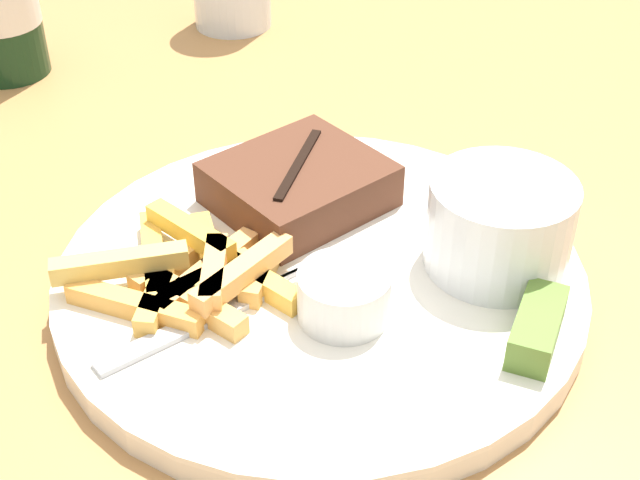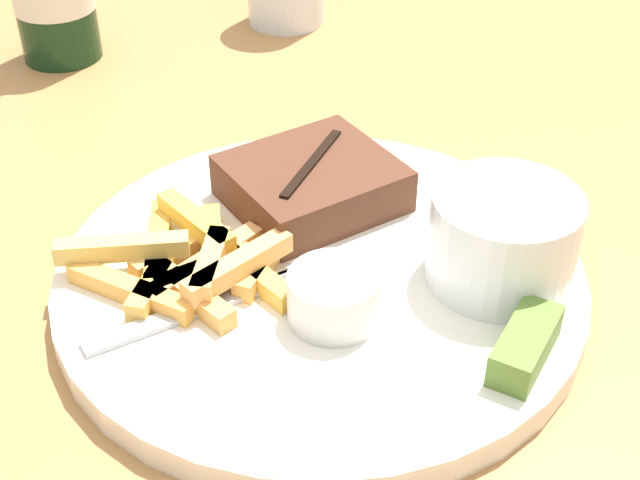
{
  "view_description": "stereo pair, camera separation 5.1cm",
  "coord_description": "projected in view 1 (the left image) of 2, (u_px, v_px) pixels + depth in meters",
  "views": [
    {
      "loc": [
        -0.21,
        -0.35,
        1.11
      ],
      "look_at": [
        0.0,
        0.0,
        0.81
      ],
      "focal_mm": 50.0,
      "sensor_mm": 36.0,
      "label": 1
    },
    {
      "loc": [
        -0.16,
        -0.38,
        1.11
      ],
      "look_at": [
        0.0,
        0.0,
        0.81
      ],
      "focal_mm": 50.0,
      "sensor_mm": 36.0,
      "label": 2
    }
  ],
  "objects": [
    {
      "name": "dinner_plate",
      "position": [
        320.0,
        279.0,
        0.53
      ],
      "size": [
        0.31,
        0.31,
        0.02
      ],
      "color": "silver",
      "rests_on": "dining_table"
    },
    {
      "name": "fork_utensil",
      "position": [
        199.0,
        322.0,
        0.48
      ],
      "size": [
        0.13,
        0.03,
        0.0
      ],
      "rotation": [
        0.0,
        0.0,
        6.4
      ],
      "color": "#B7B7BC",
      "rests_on": "dinner_plate"
    },
    {
      "name": "fries_pile",
      "position": [
        191.0,
        273.0,
        0.5
      ],
      "size": [
        0.13,
        0.12,
        0.02
      ],
      "color": "#D8B85A",
      "rests_on": "dinner_plate"
    },
    {
      "name": "steak_portion",
      "position": [
        299.0,
        184.0,
        0.57
      ],
      "size": [
        0.11,
        0.1,
        0.03
      ],
      "color": "#512D1E",
      "rests_on": "dinner_plate"
    },
    {
      "name": "pickle_spear",
      "position": [
        537.0,
        327.0,
        0.47
      ],
      "size": [
        0.06,
        0.05,
        0.02
      ],
      "color": "#567A2D",
      "rests_on": "dinner_plate"
    },
    {
      "name": "dipping_sauce_cup",
      "position": [
        344.0,
        293.0,
        0.48
      ],
      "size": [
        0.05,
        0.05,
        0.03
      ],
      "color": "silver",
      "rests_on": "dinner_plate"
    },
    {
      "name": "dining_table",
      "position": [
        320.0,
        372.0,
        0.57
      ],
      "size": [
        1.34,
        1.38,
        0.77
      ],
      "color": "#A87542",
      "rests_on": "ground_plane"
    },
    {
      "name": "coleslaw_cup",
      "position": [
        500.0,
        220.0,
        0.51
      ],
      "size": [
        0.08,
        0.08,
        0.05
      ],
      "color": "white",
      "rests_on": "dinner_plate"
    }
  ]
}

